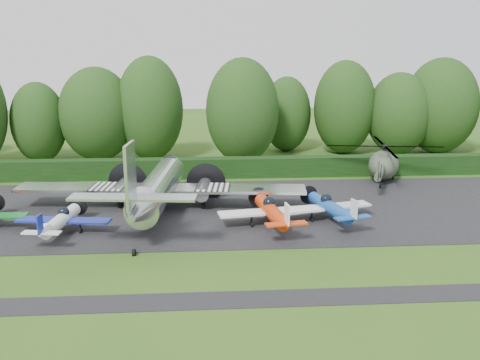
{
  "coord_description": "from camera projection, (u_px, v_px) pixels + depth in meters",
  "views": [
    {
      "loc": [
        1.46,
        -31.95,
        13.3
      ],
      "look_at": [
        4.33,
        9.99,
        2.5
      ],
      "focal_mm": 40.0,
      "sensor_mm": 36.0,
      "label": 1
    }
  ],
  "objects": [
    {
      "name": "ground",
      "position": [
        183.0,
        258.0,
        34.09
      ],
      "size": [
        160.0,
        160.0,
        0.0
      ],
      "primitive_type": "plane",
      "color": "#285016",
      "rests_on": "ground"
    },
    {
      "name": "apron",
      "position": [
        187.0,
        210.0,
        43.75
      ],
      "size": [
        70.0,
        18.0,
        0.01
      ],
      "primitive_type": "cube",
      "color": "black",
      "rests_on": "ground"
    },
    {
      "name": "taxiway_verge",
      "position": [
        179.0,
        302.0,
        28.29
      ],
      "size": [
        70.0,
        2.0,
        0.0
      ],
      "primitive_type": "cube",
      "color": "black",
      "rests_on": "ground"
    },
    {
      "name": "hedgerow",
      "position": [
        190.0,
        178.0,
        54.38
      ],
      "size": [
        90.0,
        1.6,
        2.0
      ],
      "primitive_type": "cube",
      "color": "black",
      "rests_on": "ground"
    },
    {
      "name": "transport_plane",
      "position": [
        158.0,
        188.0,
        42.36
      ],
      "size": [
        23.74,
        18.21,
        7.61
      ],
      "rotation": [
        0.0,
        0.0,
        0.1
      ],
      "color": "silver",
      "rests_on": "ground"
    },
    {
      "name": "light_plane_white",
      "position": [
        61.0,
        220.0,
        38.0
      ],
      "size": [
        6.76,
        7.1,
        2.6
      ],
      "rotation": [
        0.0,
        0.0,
        0.14
      ],
      "color": "silver",
      "rests_on": "ground"
    },
    {
      "name": "light_plane_orange",
      "position": [
        271.0,
        211.0,
        39.5
      ],
      "size": [
        7.72,
        8.12,
        2.97
      ],
      "rotation": [
        0.0,
        0.0,
        -0.15
      ],
      "color": "red",
      "rests_on": "ground"
    },
    {
      "name": "light_plane_blue",
      "position": [
        330.0,
        207.0,
        40.79
      ],
      "size": [
        7.22,
        7.59,
        2.77
      ],
      "rotation": [
        0.0,
        0.0,
        -0.26
      ],
      "color": "#184894",
      "rests_on": "ground"
    },
    {
      "name": "helicopter",
      "position": [
        384.0,
        162.0,
        52.49
      ],
      "size": [
        11.21,
        13.12,
        3.61
      ],
      "rotation": [
        0.0,
        0.0,
        0.4
      ],
      "color": "#373F30",
      "rests_on": "ground"
    },
    {
      "name": "tree_0",
      "position": [
        150.0,
        109.0,
        61.35
      ],
      "size": [
        7.6,
        7.6,
        11.97
      ],
      "color": "black",
      "rests_on": "ground"
    },
    {
      "name": "tree_2",
      "position": [
        440.0,
        106.0,
        65.3
      ],
      "size": [
        8.97,
        8.97,
        11.67
      ],
      "color": "black",
      "rests_on": "ground"
    },
    {
      "name": "tree_3",
      "position": [
        345.0,
        107.0,
        65.19
      ],
      "size": [
        7.48,
        7.48,
        11.37
      ],
      "color": "black",
      "rests_on": "ground"
    },
    {
      "name": "tree_4",
      "position": [
        399.0,
        114.0,
        64.66
      ],
      "size": [
        7.68,
        7.68,
        9.96
      ],
      "color": "black",
      "rests_on": "ground"
    },
    {
      "name": "tree_6",
      "position": [
        39.0,
        123.0,
        60.44
      ],
      "size": [
        6.12,
        6.12,
        9.14
      ],
      "color": "black",
      "rests_on": "ground"
    },
    {
      "name": "tree_9",
      "position": [
        287.0,
        114.0,
        66.73
      ],
      "size": [
        6.04,
        6.04,
        9.35
      ],
      "color": "black",
      "rests_on": "ground"
    },
    {
      "name": "tree_10",
      "position": [
        242.0,
        111.0,
        59.84
      ],
      "size": [
        8.18,
        8.18,
        11.82
      ],
      "color": "black",
      "rests_on": "ground"
    },
    {
      "name": "tree_11",
      "position": [
        97.0,
        114.0,
        61.15
      ],
      "size": [
        8.58,
        8.58,
        10.76
      ],
      "color": "black",
      "rests_on": "ground"
    }
  ]
}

